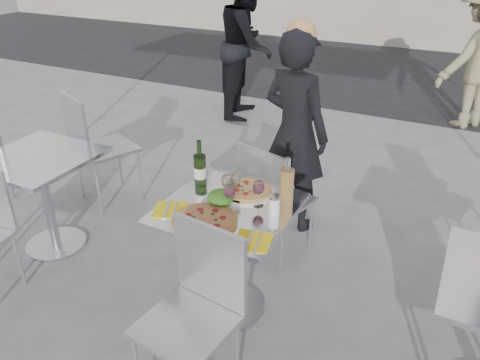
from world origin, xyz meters
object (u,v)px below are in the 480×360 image
at_px(side_table_left, 43,183).
at_px(chair_far, 270,194).
at_px(main_table, 228,238).
at_px(pedestrian_b, 478,57).
at_px(pizza_near, 205,220).
at_px(chair_near, 197,300).
at_px(napkin_left, 170,209).
at_px(wineglass_red_b, 259,188).
at_px(pedestrian_a, 247,44).
at_px(wine_bottle, 200,169).
at_px(woman_diner, 295,133).
at_px(wineglass_red_a, 229,192).
at_px(side_chair_lfar, 93,141).
at_px(napkin_right, 253,241).
at_px(wineglass_white_b, 235,180).
at_px(pizza_far, 249,190).
at_px(salad_plate, 220,199).
at_px(carafe, 287,186).
at_px(sugar_shaker, 274,204).
at_px(wineglass_white_a, 227,182).

distance_m(side_table_left, chair_far, 1.62).
bearing_deg(main_table, pedestrian_b, 75.75).
bearing_deg(pizza_near, chair_near, -65.85).
bearing_deg(napkin_left, pedestrian_b, 47.76).
height_order(pedestrian_b, wineglass_red_b, pedestrian_b).
xyz_separation_m(pedestrian_a, wine_bottle, (1.26, -3.17, -0.04)).
distance_m(pedestrian_a, napkin_left, 3.71).
xyz_separation_m(woman_diner, wineglass_red_a, (0.06, -1.16, 0.08)).
xyz_separation_m(side_chair_lfar, napkin_right, (1.91, -0.90, 0.17)).
xyz_separation_m(side_chair_lfar, wineglass_white_b, (1.62, -0.54, 0.27)).
bearing_deg(main_table, pizza_far, 80.79).
distance_m(pedestrian_a, salad_plate, 3.63).
distance_m(chair_near, pizza_far, 0.77).
bearing_deg(pizza_near, napkin_right, -7.87).
height_order(side_chair_lfar, salad_plate, side_chair_lfar).
xyz_separation_m(pizza_far, wineglass_red_a, (-0.01, -0.22, 0.09)).
bearing_deg(side_chair_lfar, carafe, -170.96).
relative_size(main_table, napkin_left, 3.13).
distance_m(salad_plate, carafe, 0.38).
height_order(chair_far, wineglass_white_b, wineglass_white_b).
xyz_separation_m(woman_diner, carafe, (0.32, -0.97, 0.09)).
distance_m(side_table_left, wineglass_red_b, 1.68).
height_order(main_table, napkin_left, napkin_left).
height_order(side_table_left, chair_far, chair_far).
relative_size(pedestrian_a, pizza_far, 5.83).
relative_size(carafe, wineglass_red_a, 1.84).
bearing_deg(sugar_shaker, wineglass_red_b, 163.21).
xyz_separation_m(side_chair_lfar, wineglass_white_a, (1.59, -0.58, 0.27)).
height_order(wineglass_white_a, wineglass_red_b, same).
height_order(chair_near, pedestrian_b, pedestrian_b).
relative_size(woman_diner, wineglass_white_b, 9.89).
bearing_deg(carafe, sugar_shaker, -102.51).
xyz_separation_m(chair_near, woman_diner, (-0.16, 1.68, 0.24)).
height_order(carafe, wineglass_white_b, carafe).
bearing_deg(carafe, pedestrian_a, 119.83).
bearing_deg(wine_bottle, wineglass_red_a, -29.93).
bearing_deg(wineglass_red_a, wineglass_white_b, 105.94).
xyz_separation_m(wineglass_white_a, wineglass_white_b, (0.03, 0.04, 0.00)).
xyz_separation_m(pedestrian_a, carafe, (1.80, -3.14, -0.04)).
relative_size(chair_far, wine_bottle, 3.03).
xyz_separation_m(main_table, napkin_right, (0.27, -0.24, 0.21)).
relative_size(pizza_near, salad_plate, 1.60).
relative_size(pedestrian_a, napkin_left, 7.58).
distance_m(pizza_far, napkin_left, 0.48).
relative_size(side_table_left, wineglass_red_a, 4.76).
bearing_deg(wineglass_red_a, wine_bottle, 150.07).
height_order(carafe, napkin_left, carafe).
bearing_deg(main_table, napkin_right, -41.31).
xyz_separation_m(main_table, side_chair_lfar, (-1.64, 0.66, 0.05)).
relative_size(pizza_far, napkin_left, 1.30).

